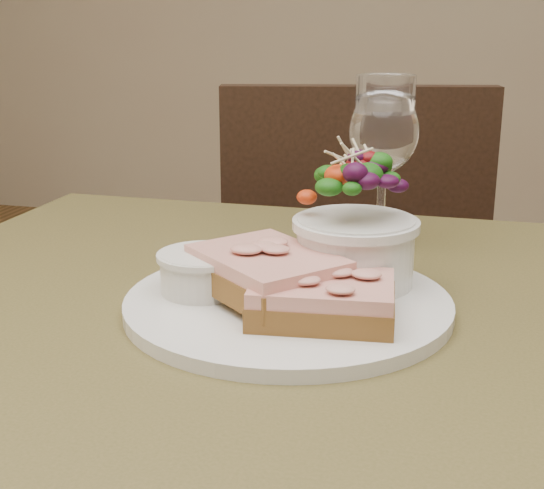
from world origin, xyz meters
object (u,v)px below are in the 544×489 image
(sandwich_front, at_px, (322,300))
(salad_bowl, at_px, (356,221))
(ramekin, at_px, (203,270))
(cafe_table, at_px, (258,427))
(wine_glass, at_px, (384,137))
(sandwich_back, at_px, (267,272))
(dinner_plate, at_px, (288,304))
(chair_far, at_px, (343,396))

(sandwich_front, distance_m, salad_bowl, 0.10)
(ramekin, bearing_deg, sandwich_front, -16.92)
(cafe_table, height_order, ramekin, ramekin)
(ramekin, bearing_deg, wine_glass, 60.01)
(cafe_table, relative_size, sandwich_front, 6.44)
(sandwich_front, xyz_separation_m, sandwich_back, (-0.05, 0.03, 0.01))
(sandwich_back, bearing_deg, wine_glass, 113.75)
(ramekin, height_order, wine_glass, wine_glass)
(sandwich_back, bearing_deg, ramekin, -144.83)
(ramekin, bearing_deg, salad_bowl, 24.13)
(cafe_table, distance_m, dinner_plate, 0.11)
(cafe_table, distance_m, salad_bowl, 0.20)
(chair_far, bearing_deg, cafe_table, 80.42)
(cafe_table, xyz_separation_m, salad_bowl, (0.07, 0.08, 0.17))
(cafe_table, relative_size, wine_glass, 4.57)
(dinner_plate, bearing_deg, wine_glass, 76.55)
(dinner_plate, distance_m, sandwich_back, 0.04)
(sandwich_front, height_order, wine_glass, wine_glass)
(chair_far, distance_m, wine_glass, 0.77)
(ramekin, bearing_deg, sandwich_back, -5.23)
(ramekin, height_order, salad_bowl, salad_bowl)
(sandwich_back, bearing_deg, cafe_table, -56.58)
(cafe_table, height_order, salad_bowl, salad_bowl)
(salad_bowl, bearing_deg, wine_glass, 89.12)
(dinner_plate, bearing_deg, cafe_table, -120.37)
(sandwich_back, relative_size, salad_bowl, 1.25)
(cafe_table, bearing_deg, dinner_plate, 59.63)
(cafe_table, xyz_separation_m, dinner_plate, (0.02, 0.03, 0.11))
(sandwich_back, bearing_deg, salad_bowl, 83.72)
(ramekin, bearing_deg, cafe_table, -25.76)
(cafe_table, height_order, wine_glass, wine_glass)
(sandwich_front, bearing_deg, sandwich_back, 145.30)
(chair_far, distance_m, sandwich_front, 0.90)
(dinner_plate, height_order, wine_glass, wine_glass)
(ramekin, relative_size, wine_glass, 0.43)
(salad_bowl, bearing_deg, chair_far, 99.63)
(cafe_table, height_order, sandwich_front, sandwich_front)
(cafe_table, bearing_deg, wine_glass, 74.18)
(sandwich_back, distance_m, salad_bowl, 0.10)
(sandwich_front, relative_size, ramekin, 1.64)
(salad_bowl, bearing_deg, dinner_plate, -133.57)
(dinner_plate, xyz_separation_m, sandwich_back, (-0.02, -0.01, 0.03))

